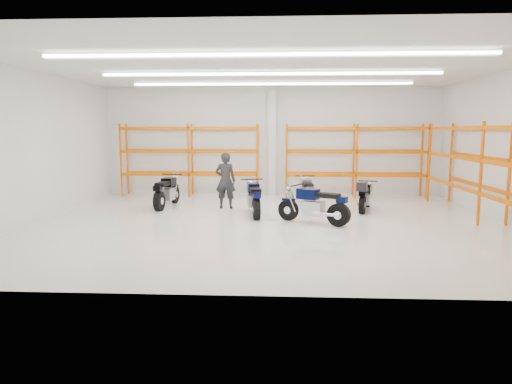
{
  "coord_description": "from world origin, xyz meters",
  "views": [
    {
      "loc": [
        0.29,
        -13.33,
        2.77
      ],
      "look_at": [
        -0.41,
        0.5,
        0.87
      ],
      "focal_mm": 32.0,
      "sensor_mm": 36.0,
      "label": 1
    }
  ],
  "objects_px": {
    "motorcycle_main": "(316,206)",
    "structural_column": "(272,142)",
    "standing_man": "(225,180)",
    "motorcycle_back_d": "(365,196)",
    "motorcycle_back_b": "(254,199)",
    "motorcycle_back_a": "(166,193)",
    "motorcycle_back_c": "(307,193)"
  },
  "relations": [
    {
      "from": "standing_man",
      "to": "motorcycle_main",
      "type": "bearing_deg",
      "value": 143.67
    },
    {
      "from": "motorcycle_main",
      "to": "structural_column",
      "type": "relative_size",
      "value": 0.46
    },
    {
      "from": "motorcycle_main",
      "to": "structural_column",
      "type": "xyz_separation_m",
      "value": [
        -1.39,
        5.84,
        1.72
      ]
    },
    {
      "from": "motorcycle_back_c",
      "to": "motorcycle_back_d",
      "type": "distance_m",
      "value": 2.09
    },
    {
      "from": "motorcycle_back_b",
      "to": "structural_column",
      "type": "bearing_deg",
      "value": 83.59
    },
    {
      "from": "standing_man",
      "to": "motorcycle_back_c",
      "type": "bearing_deg",
      "value": -166.56
    },
    {
      "from": "motorcycle_back_c",
      "to": "standing_man",
      "type": "bearing_deg",
      "value": -170.8
    },
    {
      "from": "motorcycle_back_b",
      "to": "motorcycle_main",
      "type": "bearing_deg",
      "value": -32.73
    },
    {
      "from": "motorcycle_back_c",
      "to": "structural_column",
      "type": "relative_size",
      "value": 0.48
    },
    {
      "from": "motorcycle_back_b",
      "to": "motorcycle_back_c",
      "type": "distance_m",
      "value": 2.55
    },
    {
      "from": "motorcycle_main",
      "to": "motorcycle_back_c",
      "type": "bearing_deg",
      "value": 91.88
    },
    {
      "from": "motorcycle_back_a",
      "to": "structural_column",
      "type": "xyz_separation_m",
      "value": [
        3.72,
        3.25,
        1.71
      ]
    },
    {
      "from": "motorcycle_back_a",
      "to": "standing_man",
      "type": "height_order",
      "value": "standing_man"
    },
    {
      "from": "motorcycle_back_b",
      "to": "motorcycle_back_c",
      "type": "xyz_separation_m",
      "value": [
        1.81,
        1.79,
        -0.03
      ]
    },
    {
      "from": "motorcycle_main",
      "to": "standing_man",
      "type": "height_order",
      "value": "standing_man"
    },
    {
      "from": "motorcycle_back_a",
      "to": "motorcycle_back_d",
      "type": "xyz_separation_m",
      "value": [
        6.93,
        -0.41,
        -0.03
      ]
    },
    {
      "from": "motorcycle_back_d",
      "to": "standing_man",
      "type": "relative_size",
      "value": 1.03
    },
    {
      "from": "motorcycle_back_d",
      "to": "standing_man",
      "type": "xyz_separation_m",
      "value": [
        -4.8,
        0.37,
        0.47
      ]
    },
    {
      "from": "motorcycle_back_a",
      "to": "motorcycle_back_c",
      "type": "bearing_deg",
      "value": 4.95
    },
    {
      "from": "structural_column",
      "to": "standing_man",
      "type": "bearing_deg",
      "value": -115.86
    },
    {
      "from": "motorcycle_main",
      "to": "motorcycle_back_d",
      "type": "xyz_separation_m",
      "value": [
        1.82,
        2.18,
        -0.02
      ]
    },
    {
      "from": "motorcycle_back_a",
      "to": "motorcycle_back_b",
      "type": "xyz_separation_m",
      "value": [
        3.2,
        -1.36,
        -0.01
      ]
    },
    {
      "from": "motorcycle_main",
      "to": "motorcycle_back_b",
      "type": "height_order",
      "value": "motorcycle_main"
    },
    {
      "from": "motorcycle_main",
      "to": "motorcycle_back_d",
      "type": "height_order",
      "value": "motorcycle_main"
    },
    {
      "from": "motorcycle_back_c",
      "to": "motorcycle_back_d",
      "type": "bearing_deg",
      "value": -23.68
    },
    {
      "from": "motorcycle_back_b",
      "to": "motorcycle_back_c",
      "type": "bearing_deg",
      "value": 44.7
    },
    {
      "from": "motorcycle_back_d",
      "to": "structural_column",
      "type": "xyz_separation_m",
      "value": [
        -3.21,
        3.65,
        1.74
      ]
    },
    {
      "from": "motorcycle_back_a",
      "to": "structural_column",
      "type": "bearing_deg",
      "value": 41.11
    },
    {
      "from": "motorcycle_main",
      "to": "structural_column",
      "type": "height_order",
      "value": "structural_column"
    },
    {
      "from": "motorcycle_back_c",
      "to": "standing_man",
      "type": "height_order",
      "value": "standing_man"
    },
    {
      "from": "motorcycle_main",
      "to": "standing_man",
      "type": "xyz_separation_m",
      "value": [
        -2.98,
        2.55,
        0.46
      ]
    },
    {
      "from": "motorcycle_main",
      "to": "motorcycle_back_d",
      "type": "distance_m",
      "value": 2.84
    }
  ]
}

